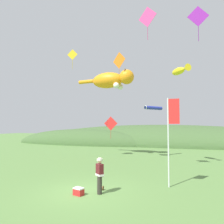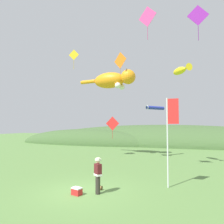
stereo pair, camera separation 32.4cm
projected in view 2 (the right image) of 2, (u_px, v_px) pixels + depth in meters
name	position (u px, v px, depth m)	size (l,w,h in m)	color
ground_plane	(84.00, 192.00, 11.11)	(120.00, 120.00, 0.00)	#5B8442
distant_hill_ridge	(150.00, 144.00, 38.15)	(51.29, 14.88, 6.77)	#426033
festival_attendant	(98.00, 174.00, 10.84)	(0.49, 0.46, 1.77)	#332D28
kite_spool	(101.00, 188.00, 11.43)	(0.12, 0.23, 0.23)	olive
picnic_cooler	(77.00, 191.00, 10.66)	(0.56, 0.44, 0.36)	red
festival_banner_pole	(170.00, 128.00, 12.02)	(0.66, 0.08, 4.92)	silver
kite_giant_cat	(113.00, 80.00, 23.53)	(6.65, 2.25, 2.02)	orange
kite_fish_windsock	(181.00, 70.00, 17.90)	(1.76, 2.14, 0.68)	yellow
kite_tube_streamer	(155.00, 108.00, 22.60)	(1.70, 2.12, 0.44)	#2633A5
kite_diamond_pink	(147.00, 17.00, 14.84)	(1.34, 0.55, 2.33)	#E53F8C
kite_diamond_orange	(120.00, 60.00, 19.85)	(1.39, 0.71, 2.44)	orange
kite_diamond_violet	(198.00, 16.00, 12.96)	(1.25, 0.20, 2.16)	purple
kite_diamond_red	(112.00, 124.00, 23.95)	(1.54, 0.04, 2.44)	red
kite_diamond_gold	(74.00, 55.00, 21.25)	(1.02, 0.19, 1.93)	yellow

